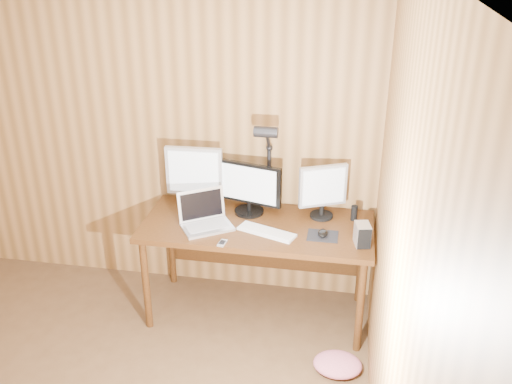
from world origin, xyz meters
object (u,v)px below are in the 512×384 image
(laptop, at_px, (205,217))
(desk_lamp, at_px, (267,154))
(speaker, at_px, (354,213))
(keyboard, at_px, (267,232))
(desk, at_px, (259,234))
(monitor_right, at_px, (323,190))
(monitor_left, at_px, (194,175))
(mouse, at_px, (323,233))
(hard_drive, at_px, (362,235))
(monitor_center, at_px, (249,188))
(phone, at_px, (222,243))

(laptop, xyz_separation_m, desk_lamp, (0.39, 0.29, 0.38))
(laptop, bearing_deg, speaker, -19.04)
(laptop, distance_m, keyboard, 0.44)
(laptop, bearing_deg, desk, -10.72)
(monitor_right, bearing_deg, laptop, 173.69)
(monitor_left, height_order, mouse, monitor_left)
(laptop, bearing_deg, hard_drive, -37.39)
(keyboard, height_order, speaker, speaker)
(monitor_left, bearing_deg, desk, -15.51)
(monitor_left, distance_m, mouse, 1.02)
(desk, distance_m, speaker, 0.69)
(monitor_left, bearing_deg, monitor_center, -5.68)
(mouse, relative_size, hard_drive, 0.73)
(keyboard, distance_m, hard_drive, 0.64)
(phone, distance_m, desk_lamp, 0.71)
(hard_drive, bearing_deg, monitor_center, 146.01)
(laptop, bearing_deg, mouse, -34.12)
(hard_drive, relative_size, phone, 1.60)
(hard_drive, relative_size, speaker, 1.35)
(keyboard, bearing_deg, laptop, -165.46)
(laptop, xyz_separation_m, hard_drive, (1.07, -0.08, 0.01))
(speaker, distance_m, desk_lamp, 0.74)
(monitor_left, bearing_deg, laptop, -64.54)
(mouse, bearing_deg, monitor_right, 105.72)
(monitor_left, height_order, phone, monitor_left)
(phone, xyz_separation_m, desk_lamp, (0.21, 0.52, 0.43))
(monitor_center, relative_size, phone, 5.14)
(desk, xyz_separation_m, phone, (-0.18, -0.38, 0.13))
(monitor_center, relative_size, laptop, 1.15)
(laptop, relative_size, desk_lamp, 0.59)
(monitor_left, bearing_deg, hard_drive, -17.98)
(hard_drive, distance_m, desk_lamp, 0.86)
(keyboard, xyz_separation_m, phone, (-0.26, -0.19, -0.00))
(hard_drive, xyz_separation_m, desk_lamp, (-0.68, 0.38, 0.37))
(keyboard, height_order, mouse, mouse)
(speaker, bearing_deg, monitor_left, 179.41)
(desk, height_order, hard_drive, hard_drive)
(monitor_center, relative_size, keyboard, 1.15)
(speaker, bearing_deg, laptop, -166.03)
(desk, height_order, keyboard, keyboard)
(monitor_center, bearing_deg, speaker, 15.20)
(desk, bearing_deg, keyboard, -65.71)
(desk_lamp, bearing_deg, monitor_left, -169.63)
(monitor_right, bearing_deg, mouse, -108.79)
(monitor_center, xyz_separation_m, monitor_left, (-0.40, 0.03, 0.05))
(mouse, xyz_separation_m, speaker, (0.20, 0.27, 0.03))
(monitor_right, distance_m, keyboard, 0.50)
(keyboard, relative_size, mouse, 3.86)
(monitor_right, height_order, laptop, monitor_right)
(desk, height_order, speaker, speaker)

